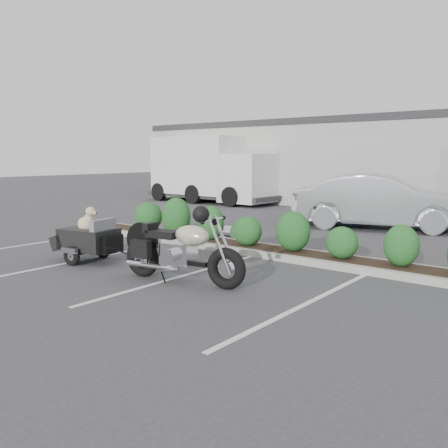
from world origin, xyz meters
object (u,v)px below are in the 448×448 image
Objects in this scene: dumpster at (343,205)px; delivery_truck at (211,171)px; pet_trailer at (89,238)px; sedan at (380,202)px; motorcycle at (181,251)px.

delivery_truck is at bearing 178.23° from dumpster.
pet_trailer reaches higher than dumpster.
sedan is at bearing 59.78° from pet_trailer.
sedan is 10.48m from delivery_truck.
delivery_truck is (-6.66, 12.01, 1.05)m from pet_trailer.
dumpster is 8.74m from delivery_truck.
dumpster is (-1.60, 0.79, -0.26)m from sedan.
sedan is at bearing -18.09° from delivery_truck.
motorcycle is 0.48× the size of sedan.
motorcycle reaches higher than dumpster.
dumpster is (1.61, 9.33, 0.09)m from pet_trailer.
motorcycle reaches higher than pet_trailer.
motorcycle is at bearing 158.71° from sedan.
dumpster is 0.29× the size of delivery_truck.
delivery_truck is (-9.87, 3.48, 0.69)m from sedan.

